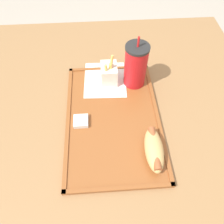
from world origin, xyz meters
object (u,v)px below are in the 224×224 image
soda_cup (135,66)px  fries_carton (108,74)px  sauce_cup_mayo (80,121)px  hot_dog_far (153,149)px

soda_cup → fries_carton: (-0.01, -0.09, -0.04)m
soda_cup → sauce_cup_mayo: (0.17, -0.19, -0.07)m
soda_cup → fries_carton: 0.10m
soda_cup → hot_dog_far: bearing=3.9°
soda_cup → hot_dog_far: (0.29, 0.02, -0.05)m
hot_dog_far → sauce_cup_mayo: size_ratio=3.05×
fries_carton → sauce_cup_mayo: size_ratio=2.61×
soda_cup → sauce_cup_mayo: size_ratio=4.17×
fries_carton → sauce_cup_mayo: 0.21m
soda_cup → hot_dog_far: soda_cup is taller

